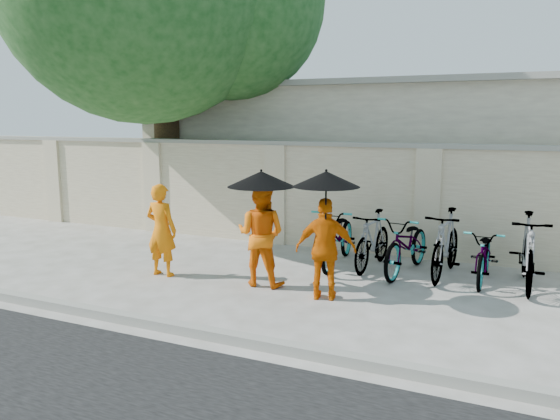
% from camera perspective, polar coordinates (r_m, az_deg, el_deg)
% --- Properties ---
extents(ground, '(80.00, 80.00, 0.00)m').
position_cam_1_polar(ground, '(8.09, -3.14, -8.61)').
color(ground, '#B6B2AC').
extents(kerb, '(40.00, 0.16, 0.12)m').
position_cam_1_polar(kerb, '(6.70, -10.01, -12.14)').
color(kerb, gray).
rests_on(kerb, ground).
extents(compound_wall, '(20.00, 0.30, 2.00)m').
position_cam_1_polar(compound_wall, '(10.45, 9.86, 1.03)').
color(compound_wall, beige).
rests_on(compound_wall, ground).
extents(building_behind, '(14.00, 6.00, 3.20)m').
position_cam_1_polar(building_behind, '(13.93, 17.90, 5.29)').
color(building_behind, beige).
rests_on(building_behind, ground).
extents(monk_left, '(0.55, 0.36, 1.50)m').
position_cam_1_polar(monk_left, '(8.98, -12.29, -2.05)').
color(monk_left, orange).
rests_on(monk_left, ground).
extents(monk_center, '(0.80, 0.63, 1.58)m').
position_cam_1_polar(monk_center, '(8.26, -2.01, -2.56)').
color(monk_center, orange).
rests_on(monk_center, ground).
extents(parasol_center, '(1.01, 1.01, 0.86)m').
position_cam_1_polar(parasol_center, '(8.04, -1.97, 3.26)').
color(parasol_center, black).
rests_on(parasol_center, ground).
extents(monk_right, '(0.91, 0.55, 1.44)m').
position_cam_1_polar(monk_right, '(7.64, 4.80, -4.11)').
color(monk_right, '#D55D05').
rests_on(monk_right, ground).
extents(parasol_right, '(0.92, 0.92, 1.00)m').
position_cam_1_polar(parasol_right, '(7.39, 4.85, 3.24)').
color(parasol_right, black).
rests_on(parasol_right, ground).
extents(bike_0, '(0.83, 2.00, 1.03)m').
position_cam_1_polar(bike_0, '(9.49, 6.15, -2.72)').
color(bike_0, slate).
rests_on(bike_0, ground).
extents(bike_1, '(0.59, 1.68, 0.99)m').
position_cam_1_polar(bike_1, '(9.35, 9.66, -3.11)').
color(bike_1, slate).
rests_on(bike_1, ground).
extents(bike_2, '(0.90, 1.95, 0.99)m').
position_cam_1_polar(bike_2, '(9.16, 13.18, -3.50)').
color(bike_2, slate).
rests_on(bike_2, ground).
extents(bike_3, '(0.66, 1.85, 1.09)m').
position_cam_1_polar(bike_3, '(9.11, 16.94, -3.40)').
color(bike_3, slate).
rests_on(bike_3, ground).
extents(bike_4, '(0.59, 1.65, 0.86)m').
position_cam_1_polar(bike_4, '(9.05, 20.64, -4.42)').
color(bike_4, slate).
rests_on(bike_4, ground).
extents(bike_5, '(0.63, 1.89, 1.12)m').
position_cam_1_polar(bike_5, '(8.96, 24.48, -3.95)').
color(bike_5, slate).
rests_on(bike_5, ground).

